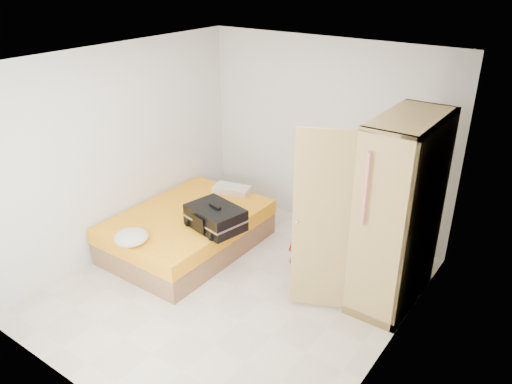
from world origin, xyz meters
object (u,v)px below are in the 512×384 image
Objects in this scene: bed at (188,231)px; person at (308,223)px; round_cushion at (131,237)px; wardrobe at (393,218)px; suitcase at (215,218)px.

bed is 1.29× the size of person.
bed is 5.11× the size of round_cushion.
wardrobe is at bearing 29.07° from round_cushion.
wardrobe is 2.92m from round_cushion.
wardrobe is at bearing -71.39° from person.
person is (1.65, 0.23, 0.53)m from bed.
bed is 1.75m from person.
suitcase is at bearing 57.10° from round_cushion.
person is at bearing 34.17° from round_cushion.
bed is 0.65m from suitcase.
suitcase reaches higher than round_cushion.
suitcase is (-1.98, -0.56, -0.37)m from wardrobe.
round_cushion is (-2.53, -1.41, -0.42)m from wardrobe.
wardrobe is at bearing 11.42° from bed.
suitcase is at bearing 105.39° from person.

